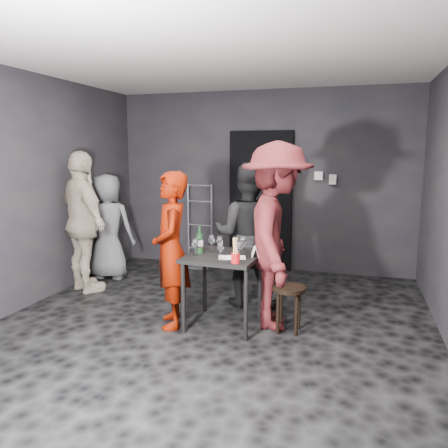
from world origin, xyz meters
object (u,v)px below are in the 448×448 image
(hand_truck, at_px, (199,252))
(server_red, at_px, (171,245))
(stool, at_px, (289,296))
(woman_black, at_px, (247,227))
(bystander_cream, at_px, (82,208))
(breadstick_cup, at_px, (235,251))
(wine_bottle, at_px, (200,243))
(tasting_table, at_px, (224,264))
(man_maroon, at_px, (277,211))
(bystander_grey, at_px, (108,227))

(hand_truck, xyz_separation_m, server_red, (0.55, -2.33, 0.62))
(stool, height_order, woman_black, woman_black)
(bystander_cream, xyz_separation_m, breadstick_cup, (2.24, -0.85, -0.22))
(hand_truck, distance_m, woman_black, 2.00)
(hand_truck, height_order, wine_bottle, hand_truck)
(tasting_table, height_order, man_maroon, man_maroon)
(server_red, distance_m, bystander_cream, 1.71)
(hand_truck, height_order, stool, hand_truck)
(breadstick_cup, bearing_deg, stool, 32.28)
(man_maroon, bearing_deg, bystander_cream, 70.34)
(stool, bearing_deg, bystander_cream, 168.62)
(hand_truck, relative_size, bystander_grey, 0.88)
(bystander_cream, relative_size, breadstick_cup, 8.36)
(wine_bottle, height_order, breadstick_cup, wine_bottle)
(tasting_table, distance_m, man_maroon, 0.77)
(tasting_table, relative_size, bystander_grey, 0.51)
(tasting_table, xyz_separation_m, man_maroon, (0.52, 0.14, 0.55))
(man_maroon, xyz_separation_m, wine_bottle, (-0.77, -0.15, -0.34))
(stool, distance_m, woman_black, 1.05)
(tasting_table, distance_m, stool, 0.73)
(woman_black, bearing_deg, bystander_cream, -0.12)
(man_maroon, distance_m, bystander_cream, 2.59)
(bystander_cream, bearing_deg, man_maroon, -157.86)
(server_red, bearing_deg, breadstick_cup, 54.48)
(server_red, relative_size, bystander_cream, 0.79)
(woman_black, bearing_deg, man_maroon, 125.40)
(server_red, bearing_deg, woman_black, 119.20)
(hand_truck, distance_m, server_red, 2.47)
(tasting_table, distance_m, breadstick_cup, 0.41)
(bystander_grey, bearing_deg, wine_bottle, 143.24)
(hand_truck, distance_m, breadstick_cup, 2.83)
(hand_truck, xyz_separation_m, bystander_grey, (-1.00, -0.98, 0.51))
(server_red, xyz_separation_m, bystander_grey, (-1.55, 1.34, -0.12))
(wine_bottle, bearing_deg, server_red, -148.91)
(hand_truck, relative_size, tasting_table, 1.73)
(bystander_cream, height_order, bystander_grey, bystander_cream)
(hand_truck, bearing_deg, breadstick_cup, -59.02)
(server_red, height_order, woman_black, woman_black)
(tasting_table, relative_size, stool, 1.60)
(server_red, xyz_separation_m, man_maroon, (1.03, 0.30, 0.34))
(server_red, distance_m, woman_black, 1.03)
(tasting_table, relative_size, server_red, 0.44)
(man_maroon, bearing_deg, woman_black, 28.41)
(stool, bearing_deg, man_maroon, 140.99)
(tasting_table, bearing_deg, bystander_grey, 150.14)
(tasting_table, bearing_deg, hand_truck, 116.06)
(hand_truck, height_order, woman_black, woman_black)
(stool, height_order, bystander_cream, bystander_cream)
(stool, xyz_separation_m, wine_bottle, (-0.93, -0.02, 0.49))
(hand_truck, distance_m, bystander_grey, 1.49)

